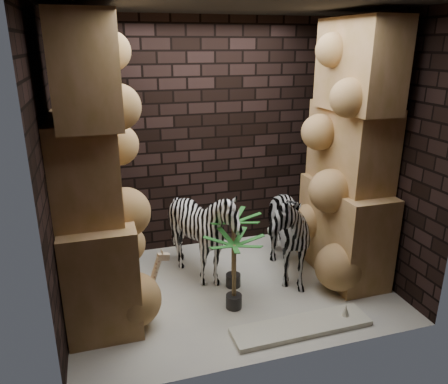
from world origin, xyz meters
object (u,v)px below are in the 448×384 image
object	(u,v)px
zebra_right	(279,220)
surfboard	(301,326)
palm_back	(234,273)
zebra_left	(203,237)
palm_front	(233,251)
giraffe_toy	(140,287)

from	to	relation	value
zebra_right	surfboard	distance (m)	1.29
palm_back	surfboard	distance (m)	0.85
zebra_left	zebra_right	bearing A→B (deg)	15.10
surfboard	palm_back	bearing A→B (deg)	133.39
zebra_left	surfboard	world-z (taller)	zebra_left
zebra_left	surfboard	size ratio (longest dim) A/B	0.86
surfboard	zebra_left	bearing A→B (deg)	119.10
zebra_right	palm_front	bearing A→B (deg)	-160.90
zebra_left	palm_front	distance (m)	0.39
surfboard	zebra_right	bearing A→B (deg)	78.50
zebra_left	palm_back	distance (m)	0.69
palm_front	surfboard	size ratio (longest dim) A/B	0.64
giraffe_toy	palm_back	bearing A→B (deg)	-12.72
zebra_left	giraffe_toy	distance (m)	1.01
zebra_right	surfboard	xyz separation A→B (m)	(-0.20, -1.08, -0.67)
zebra_right	palm_back	size ratio (longest dim) A/B	1.68
palm_front	palm_back	world-z (taller)	palm_front
palm_back	zebra_left	bearing A→B (deg)	104.00
zebra_left	surfboard	distance (m)	1.47
zebra_right	zebra_left	bearing A→B (deg)	179.88
palm_back	giraffe_toy	bearing A→B (deg)	176.35
palm_front	giraffe_toy	bearing A→B (deg)	-162.12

